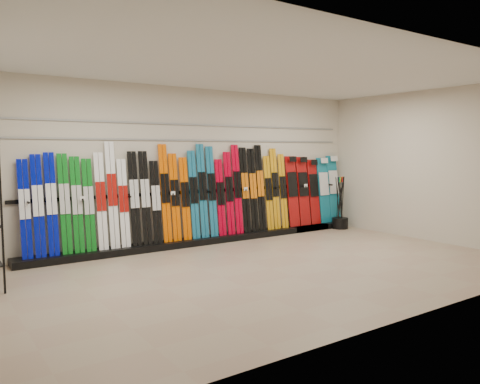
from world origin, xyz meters
TOP-DOWN VIEW (x-y plane):
  - floor at (0.00, 0.00)m, footprint 8.00×8.00m
  - back_wall at (0.00, 2.50)m, footprint 8.00×0.00m
  - right_wall at (4.00, 0.00)m, footprint 0.00×5.00m
  - ceiling at (0.00, 0.00)m, footprint 8.00×8.00m
  - ski_rack_base at (0.22, 2.28)m, footprint 8.00×0.40m
  - skis at (-0.42, 2.33)m, footprint 5.37×0.24m
  - snowboards at (3.11, 2.36)m, footprint 1.58×0.24m
  - pole_bin at (3.60, 2.00)m, footprint 0.37×0.37m
  - ski_poles at (3.58, 2.00)m, footprint 0.32×0.24m
  - slatwall_rail_0 at (0.00, 2.48)m, footprint 7.60×0.02m
  - slatwall_rail_1 at (0.00, 2.48)m, footprint 7.60×0.02m

SIDE VIEW (x-z plane):
  - floor at x=0.00m, z-range 0.00..0.00m
  - ski_rack_base at x=0.22m, z-range 0.00..0.12m
  - pole_bin at x=3.60m, z-range 0.00..0.25m
  - ski_poles at x=3.58m, z-range 0.02..1.20m
  - snowboards at x=3.11m, z-range 0.10..1.66m
  - skis at x=-0.42m, z-range 0.03..1.87m
  - back_wall at x=0.00m, z-range -2.50..5.50m
  - right_wall at x=4.00m, z-range -1.00..4.00m
  - slatwall_rail_0 at x=0.00m, z-range 1.98..2.02m
  - slatwall_rail_1 at x=0.00m, z-range 2.28..2.31m
  - ceiling at x=0.00m, z-range 3.00..3.00m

